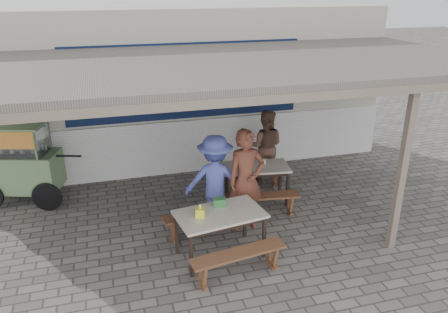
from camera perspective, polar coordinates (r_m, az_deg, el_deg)
name	(u,v)px	position (r m, az deg, el deg)	size (l,w,h in m)	color
ground	(236,238)	(7.46, 1.55, -10.60)	(60.00, 60.00, 0.00)	slate
back_wall	(190,90)	(10.03, -4.49, 8.65)	(9.00, 1.28, 3.50)	#BBB4A7
warung_roof	(222,66)	(7.27, -0.24, 11.68)	(9.00, 4.21, 2.81)	#615953
table_left	(255,170)	(8.33, 4.03, -1.78)	(1.37, 0.84, 0.75)	beige
bench_left_street	(261,201)	(7.92, 4.86, -5.79)	(1.42, 0.48, 0.45)	brown
bench_left_wall	(248,173)	(9.02, 3.20, -2.15)	(1.42, 0.48, 0.45)	brown
table_right	(220,217)	(6.70, -0.53, -7.96)	(1.42, 0.96, 0.75)	beige
bench_right_street	(239,259)	(6.38, 1.92, -13.23)	(1.44, 0.49, 0.45)	brown
bench_right_wall	(204,217)	(7.38, -2.58, -7.93)	(1.44, 0.49, 0.45)	brown
vendor_cart	(20,161)	(9.11, -25.06, -0.51)	(2.02, 1.15, 1.57)	#6C8A5C
patron_street_side	(246,180)	(7.37, 2.91, -3.11)	(0.65, 0.43, 1.78)	brown
patron_wall_side	(265,146)	(9.21, 5.40, 1.34)	(0.77, 0.60, 1.57)	brown
patron_right_table	(215,180)	(7.53, -1.14, -3.15)	(1.06, 0.61, 1.64)	#4B55B1
tissue_box	(200,212)	(6.54, -3.14, -7.29)	(0.13, 0.13, 0.13)	yellow
donation_box	(219,202)	(6.82, -0.61, -5.98)	(0.20, 0.13, 0.13)	#306D36
condiment_jar	(264,161)	(8.41, 5.20, -0.63)	(0.08, 0.08, 0.09)	silver
condiment_bowl	(249,166)	(8.23, 3.26, -1.27)	(0.18, 0.18, 0.04)	white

